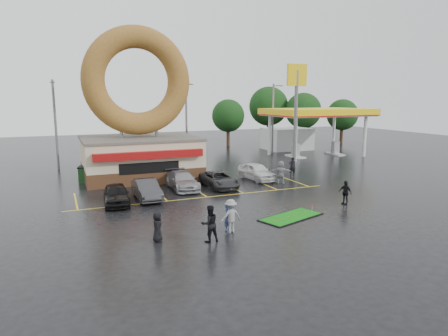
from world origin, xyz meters
name	(u,v)px	position (x,y,z in m)	size (l,w,h in m)	color
ground	(225,209)	(0.00, 0.00, 0.00)	(120.00, 120.00, 0.00)	black
donut_shop	(139,129)	(-3.00, 12.97, 4.46)	(10.20, 8.70, 13.50)	#472B19
gas_station	(303,125)	(20.00, 20.94, 3.70)	(12.30, 13.65, 5.90)	silver
shell_sign	(296,96)	(13.00, 12.00, 7.38)	(2.20, 0.36, 10.60)	slate
streetlight_left	(55,123)	(-10.00, 19.92, 4.78)	(0.40, 2.21, 9.00)	slate
streetlight_mid	(187,119)	(4.00, 20.92, 4.78)	(0.40, 2.21, 9.00)	slate
streetlight_right	(273,117)	(16.00, 21.92, 4.78)	(0.40, 2.21, 9.00)	slate
tree_far_a	(303,111)	(26.00, 30.00, 5.18)	(5.60, 5.60, 8.00)	#332114
tree_far_b	(342,115)	(32.00, 28.00, 4.53)	(4.90, 4.90, 7.00)	#332114
tree_far_c	(269,106)	(22.00, 34.00, 5.84)	(6.30, 6.30, 9.00)	#332114
tree_far_d	(228,116)	(14.00, 32.00, 4.53)	(4.90, 4.90, 7.00)	#332114
car_black	(116,194)	(-6.44, 3.92, 0.70)	(1.66, 4.11, 1.40)	black
car_dgrey	(147,190)	(-4.22, 4.52, 0.71)	(1.50, 4.30, 1.42)	#303033
car_silver	(182,180)	(-0.92, 6.66, 0.70)	(1.96, 4.83, 1.40)	#96969A
car_grey	(219,180)	(2.03, 6.06, 0.65)	(2.16, 4.68, 1.30)	#2C2D2F
car_white	(256,171)	(6.25, 7.60, 0.75)	(1.78, 4.42, 1.51)	silver
person_blue	(228,217)	(-1.55, -4.12, 0.78)	(0.57, 0.37, 1.56)	navy
person_blackjkt	(210,224)	(-3.08, -5.31, 0.95)	(0.93, 0.72, 1.91)	black
person_hoodie	(231,216)	(-1.54, -4.45, 0.93)	(1.20, 0.69, 1.86)	gray
person_bystander	(157,227)	(-5.52, -4.25, 0.78)	(0.76, 0.49, 1.55)	black
person_cameraman	(345,192)	(8.07, -2.12, 0.82)	(0.96, 0.40, 1.65)	black
person_walker_near	(281,172)	(7.43, 5.38, 0.99)	(1.83, 0.58, 1.97)	gray
person_walker_far	(292,166)	(10.27, 8.07, 0.87)	(0.64, 0.42, 1.75)	black
dumpster	(90,174)	(-7.50, 12.40, 0.65)	(1.80, 1.20, 1.30)	#183E1B
putting_green	(291,217)	(3.00, -3.34, 0.03)	(4.58, 3.08, 0.53)	black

